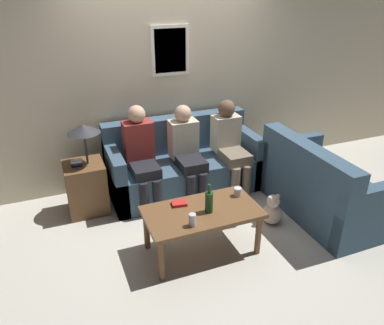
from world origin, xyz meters
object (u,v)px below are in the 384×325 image
Objects in this scene: wine_bottle at (209,202)px; person_right at (230,143)px; couch_side at (321,189)px; drinking_glass at (238,192)px; person_middle at (187,150)px; person_left at (141,153)px; teddy_bear at (272,211)px; couch_main at (183,166)px; coffee_table at (202,216)px.

person_right is at bearing 54.80° from wine_bottle.
drinking_glass is at bearing 89.86° from couch_side.
couch_side reaches higher than wine_bottle.
wine_bottle is at bearing -100.71° from person_middle.
couch_side is 16.59× the size of drinking_glass.
person_left is at bearing 126.03° from drinking_glass.
wine_bottle is at bearing -167.49° from teddy_bear.
wine_bottle is at bearing -73.73° from person_left.
person_right is (0.57, -0.19, 0.31)m from couch_main.
person_middle reaches higher than coffee_table.
coffee_table is 1.39m from person_right.
couch_side is 1.23m from person_right.
person_middle is (0.21, 1.13, 0.03)m from wine_bottle.
person_left is at bearing 104.50° from coffee_table.
couch_main reaches higher than drinking_glass.
person_middle reaches higher than couch_main.
coffee_table is 1.19m from person_left.
person_right is (0.58, -0.01, 0.00)m from person_middle.
drinking_glass reaches higher than coffee_table.
coffee_table is 12.54× the size of drinking_glass.
drinking_glass is (0.39, 0.16, -0.07)m from wine_bottle.
person_middle is 1.00× the size of person_right.
couch_main and couch_side have the same top height.
couch_main is 0.67m from person_left.
person_right is at bearing -2.52° from person_left.
person_left is 0.56m from person_middle.
person_left is 1.05× the size of person_middle.
teddy_bear is at bearing -60.04° from couch_main.
couch_main is 1.70× the size of coffee_table.
teddy_bear is (0.66, -0.94, -0.47)m from person_middle.
couch_main is at bearing 86.60° from person_middle.
coffee_table is 3.78× the size of wine_bottle.
person_right is 1.05m from teddy_bear.
couch_side is at bearing 6.04° from wine_bottle.
drinking_glass is 0.07× the size of person_left.
person_right is 3.21× the size of teddy_bear.
person_left reaches higher than wine_bottle.
coffee_table is (-0.28, -1.27, 0.09)m from couch_main.
drinking_glass is at bearing -112.44° from person_right.
person_right is at bearing 67.56° from drinking_glass.
couch_side reaches higher than drinking_glass.
person_right is (0.40, 0.96, 0.11)m from drinking_glass.
person_left is 1.64m from teddy_bear.
couch_main is 0.35m from person_middle.
couch_side is 1.54m from coffee_table.
wine_bottle is (-1.49, -0.16, 0.27)m from couch_side.
person_right is (-0.69, 0.97, 0.31)m from couch_side.
couch_main is 6.41× the size of wine_bottle.
couch_main is 1.71m from couch_side.
person_middle is 3.20× the size of teddy_bear.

